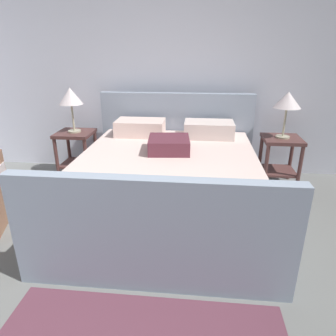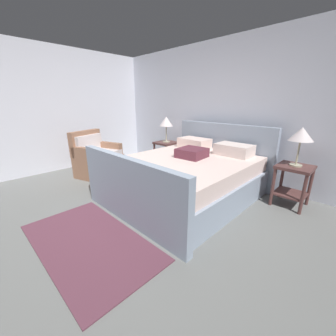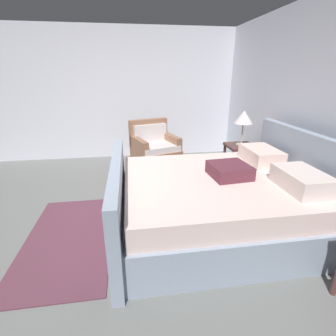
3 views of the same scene
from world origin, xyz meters
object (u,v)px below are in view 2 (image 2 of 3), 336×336
Objects in this scene: table_lamp_right at (301,135)px; nightstand_left at (166,151)px; nightstand_right at (293,179)px; bed at (187,176)px; table_lamp_left at (166,122)px; armchair at (97,159)px.

nightstand_left is (-2.54, 0.00, -0.62)m from table_lamp_right.
nightstand_right is 0.62m from table_lamp_right.
table_lamp_left reaches higher than bed.
bed reaches higher than nightstand_left.
bed is 3.68× the size of nightstand_right.
table_lamp_right is 0.89× the size of nightstand_left.
nightstand_right is (1.27, 0.81, 0.06)m from bed.
armchair reaches higher than nightstand_right.
table_lamp_right is at bearing -0.06° from nightstand_left.
table_lamp_left reaches higher than table_lamp_right.
table_lamp_right reaches higher than bed.
bed is 3.68× the size of nightstand_left.
table_lamp_left is (-2.54, 0.00, 0.63)m from nightstand_right.
nightstand_right is at bearing 22.68° from armchair.
nightstand_left is 0.63m from table_lamp_left.
bed is at bearing 15.13° from armchair.
nightstand_left is at bearing -75.96° from table_lamp_left.
nightstand_left is at bearing 147.29° from bed.
nightstand_left is at bearing 179.94° from table_lamp_right.
nightstand_left is 0.65× the size of armchair.
armchair is at bearing -157.32° from nightstand_right.
table_lamp_right is 3.52m from armchair.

